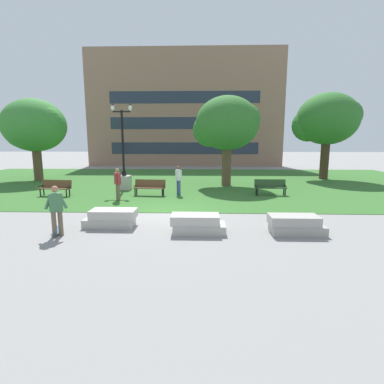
% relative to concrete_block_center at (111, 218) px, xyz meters
% --- Properties ---
extents(ground_plane, '(140.00, 140.00, 0.00)m').
position_rel_concrete_block_center_xyz_m(ground_plane, '(1.79, 2.08, -0.31)').
color(ground_plane, gray).
extents(grass_lawn, '(40.00, 20.00, 0.02)m').
position_rel_concrete_block_center_xyz_m(grass_lawn, '(1.79, 12.08, -0.30)').
color(grass_lawn, '#336628').
rests_on(grass_lawn, ground).
extents(concrete_block_center, '(1.89, 0.90, 0.64)m').
position_rel_concrete_block_center_xyz_m(concrete_block_center, '(0.00, 0.00, 0.00)').
color(concrete_block_center, '#B2ADA3').
rests_on(concrete_block_center, ground).
extents(concrete_block_left, '(1.88, 0.90, 0.64)m').
position_rel_concrete_block_center_xyz_m(concrete_block_left, '(3.22, -0.67, 0.00)').
color(concrete_block_left, '#B2ADA3').
rests_on(concrete_block_left, ground).
extents(concrete_block_right, '(1.87, 0.90, 0.64)m').
position_rel_concrete_block_center_xyz_m(concrete_block_right, '(6.60, -0.68, 0.00)').
color(concrete_block_right, '#9E9991').
rests_on(concrete_block_right, ground).
extents(person_skateboarder, '(0.74, 0.42, 1.71)m').
position_rel_concrete_block_center_xyz_m(person_skateboarder, '(-1.45, -1.21, 0.66)').
color(person_skateboarder, brown).
rests_on(person_skateboarder, ground).
extents(skateboard, '(0.46, 1.04, 0.14)m').
position_rel_concrete_block_center_xyz_m(skateboard, '(-1.62, -0.95, -0.22)').
color(skateboard, '#2D4C75').
rests_on(skateboard, ground).
extents(park_bench_near_left, '(1.85, 0.73, 0.90)m').
position_rel_concrete_block_center_xyz_m(park_bench_near_left, '(-5.00, 5.96, 0.23)').
color(park_bench_near_left, brown).
rests_on(park_bench_near_left, grass_lawn).
extents(park_bench_near_right, '(1.84, 0.68, 0.90)m').
position_rel_concrete_block_center_xyz_m(park_bench_near_right, '(0.36, 6.30, 0.23)').
color(park_bench_near_right, brown).
rests_on(park_bench_near_right, grass_lawn).
extents(park_bench_far_left, '(1.80, 0.53, 0.90)m').
position_rel_concrete_block_center_xyz_m(park_bench_far_left, '(7.37, 6.60, 0.23)').
color(park_bench_far_left, '#284723').
rests_on(park_bench_far_left, grass_lawn).
extents(lamp_post_right, '(1.32, 0.80, 5.40)m').
position_rel_concrete_block_center_xyz_m(lamp_post_right, '(-1.63, 8.30, 0.80)').
color(lamp_post_right, '#ADA89E').
rests_on(lamp_post_right, grass_lawn).
extents(tree_near_left, '(5.05, 4.81, 6.89)m').
position_rel_concrete_block_center_xyz_m(tree_near_left, '(13.37, 14.20, 4.47)').
color(tree_near_left, '#42301E').
rests_on(tree_near_left, grass_lawn).
extents(tree_near_right, '(4.54, 4.32, 6.14)m').
position_rel_concrete_block_center_xyz_m(tree_near_right, '(5.05, 10.33, 3.94)').
color(tree_near_right, brown).
rests_on(tree_near_right, grass_lawn).
extents(tree_far_right, '(4.98, 4.74, 6.31)m').
position_rel_concrete_block_center_xyz_m(tree_far_right, '(-9.68, 12.62, 3.93)').
color(tree_far_right, brown).
rests_on(tree_far_right, grass_lawn).
extents(person_bystander_near_lawn, '(0.47, 0.70, 1.71)m').
position_rel_concrete_block_center_xyz_m(person_bystander_near_lawn, '(-1.07, 4.77, 0.68)').
color(person_bystander_near_lawn, brown).
rests_on(person_bystander_near_lawn, grass_lawn).
extents(person_bystander_far_lawn, '(0.43, 0.58, 1.71)m').
position_rel_concrete_block_center_xyz_m(person_bystander_far_lawn, '(2.02, 6.51, 0.68)').
color(person_bystander_far_lawn, '#384C7A').
rests_on(person_bystander_far_lawn, grass_lawn).
extents(building_facade_distant, '(23.87, 1.03, 13.93)m').
position_rel_concrete_block_center_xyz_m(building_facade_distant, '(1.27, 26.58, 6.64)').
color(building_facade_distant, '#8E6B56').
rests_on(building_facade_distant, ground).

